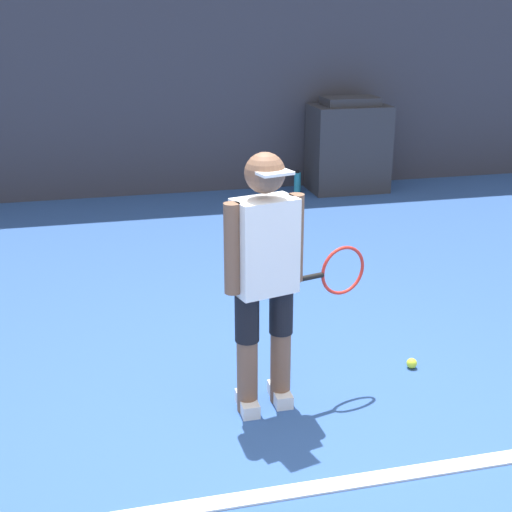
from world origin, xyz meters
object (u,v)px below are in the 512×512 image
Objects in this scene: tennis_ball at (412,363)px; covered_chair at (348,146)px; tennis_player at (266,273)px; water_bottle at (297,182)px.

covered_chair reaches higher than tennis_ball.
covered_chair is (2.27, 4.75, -0.27)m from tennis_player.
tennis_player reaches higher than water_bottle.
tennis_ball is (1.03, 0.21, -0.80)m from tennis_player.
water_bottle is at bearing 82.61° from tennis_ball.
tennis_ball is 0.06× the size of covered_chair.
covered_chair is at bearing -2.55° from water_bottle.
covered_chair is 4.24× the size of water_bottle.
tennis_ball is 4.61m from water_bottle.
tennis_player is 5.28m from covered_chair.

